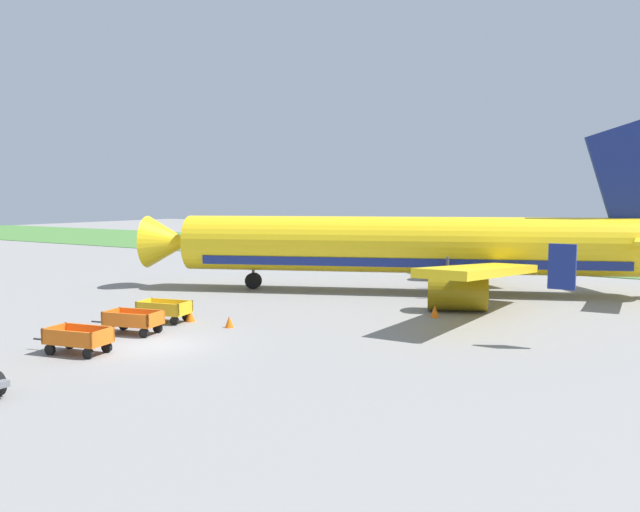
# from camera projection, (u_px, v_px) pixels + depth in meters

# --- Properties ---
(ground_plane) EXTENTS (220.00, 220.00, 0.00)m
(ground_plane) POSITION_uv_depth(u_px,v_px,m) (156.00, 346.00, 27.76)
(ground_plane) COLOR gray
(grass_strip) EXTENTS (220.00, 28.00, 0.06)m
(grass_strip) POSITION_uv_depth(u_px,v_px,m) (500.00, 255.00, 69.23)
(grass_strip) COLOR #477A38
(grass_strip) RESTS_ON ground
(airplane) EXTENTS (35.93, 29.37, 11.34)m
(airplane) POSITION_uv_depth(u_px,v_px,m) (424.00, 246.00, 42.60)
(airplane) COLOR yellow
(airplane) RESTS_ON ground
(baggage_cart_nearest) EXTENTS (3.63, 1.88, 1.07)m
(baggage_cart_nearest) POSITION_uv_depth(u_px,v_px,m) (78.00, 339.00, 26.29)
(baggage_cart_nearest) COLOR orange
(baggage_cart_nearest) RESTS_ON ground
(baggage_cart_second_in_row) EXTENTS (3.62, 1.95, 1.07)m
(baggage_cart_second_in_row) POSITION_uv_depth(u_px,v_px,m) (133.00, 321.00, 30.07)
(baggage_cart_second_in_row) COLOR orange
(baggage_cart_second_in_row) RESTS_ON ground
(baggage_cart_third_in_row) EXTENTS (3.63, 1.91, 1.07)m
(baggage_cart_third_in_row) POSITION_uv_depth(u_px,v_px,m) (164.00, 310.00, 32.90)
(baggage_cart_third_in_row) COLOR gold
(baggage_cart_third_in_row) RESTS_ON ground
(traffic_cone_near_plane) EXTENTS (0.44, 0.44, 0.57)m
(traffic_cone_near_plane) POSITION_uv_depth(u_px,v_px,m) (229.00, 322.00, 31.55)
(traffic_cone_near_plane) COLOR orange
(traffic_cone_near_plane) RESTS_ON ground
(traffic_cone_mid_apron) EXTENTS (0.50, 0.50, 0.66)m
(traffic_cone_mid_apron) POSITION_uv_depth(u_px,v_px,m) (190.00, 315.00, 33.05)
(traffic_cone_mid_apron) COLOR orange
(traffic_cone_mid_apron) RESTS_ON ground
(traffic_cone_by_carts) EXTENTS (0.48, 0.48, 0.63)m
(traffic_cone_by_carts) POSITION_uv_depth(u_px,v_px,m) (435.00, 311.00, 34.16)
(traffic_cone_by_carts) COLOR orange
(traffic_cone_by_carts) RESTS_ON ground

